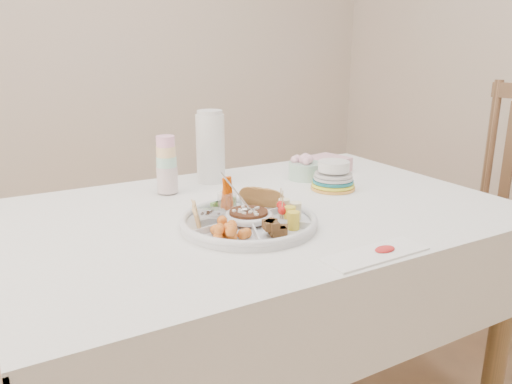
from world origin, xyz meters
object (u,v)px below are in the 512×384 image
chair (508,223)px  party_tray (249,219)px  dining_table (260,316)px  plate_stack (333,176)px  thermos (210,146)px

chair → party_tray: (-1.20, 0.00, 0.23)m
dining_table → plate_stack: size_ratio=9.77×
dining_table → party_tray: bearing=-131.8°
chair → party_tray: size_ratio=2.91×
party_tray → plate_stack: size_ratio=2.44×
chair → thermos: (-1.09, 0.49, 0.34)m
dining_table → chair: 1.11m
party_tray → plate_stack: bearing=22.7°
party_tray → chair: bearing=-0.2°
thermos → plate_stack: size_ratio=1.73×
dining_table → thermos: thermos is taller
party_tray → plate_stack: plate_stack is taller
chair → thermos: bearing=142.8°
dining_table → party_tray: size_ratio=4.00×
chair → thermos: size_ratio=4.10×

